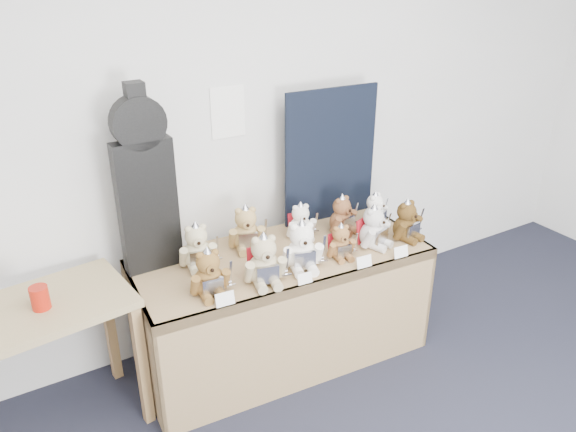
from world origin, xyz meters
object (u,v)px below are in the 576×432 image
side_table (33,331)px  teddy_front_right (341,243)px  teddy_front_far_left (209,275)px  teddy_back_right (342,216)px  red_cup (40,298)px  display_table (287,283)px  teddy_back_left (197,248)px  teddy_front_centre (302,248)px  teddy_back_end (375,211)px  teddy_front_end (407,222)px  teddy_back_centre_left (246,230)px  teddy_front_far_right (374,228)px  guitar_case (145,183)px  teddy_front_left (264,262)px  teddy_back_centre_right (301,223)px

side_table → teddy_front_right: bearing=-15.4°
teddy_front_far_left → teddy_back_right: teddy_front_far_left is taller
red_cup → teddy_front_right: (1.56, -0.22, -0.03)m
display_table → teddy_front_right: size_ratio=7.69×
display_table → teddy_back_left: 0.56m
teddy_back_right → teddy_front_right: bearing=-141.1°
side_table → teddy_front_centre: (1.36, -0.24, 0.19)m
side_table → teddy_back_end: teddy_back_end is taller
display_table → teddy_back_right: size_ratio=6.61×
teddy_front_far_left → teddy_front_end: size_ratio=1.03×
side_table → teddy_back_centre_left: bearing=-1.0°
side_table → teddy_back_end: (2.04, -0.02, 0.16)m
teddy_front_right → teddy_back_centre_left: 0.55m
teddy_front_far_right → teddy_front_right: bearing=165.0°
teddy_front_far_left → teddy_back_end: (1.22, 0.19, -0.01)m
side_table → teddy_front_far_left: 0.87m
guitar_case → teddy_back_right: 1.22m
guitar_case → teddy_back_centre_left: guitar_case is taller
guitar_case → teddy_front_centre: size_ratio=3.25×
teddy_front_far_right → teddy_back_right: teddy_front_far_right is taller
teddy_front_centre → teddy_front_left: bearing=-157.3°
teddy_front_left → display_table: bearing=45.3°
teddy_front_right → teddy_back_end: teddy_back_end is taller
teddy_front_end → teddy_back_end: (-0.05, 0.23, -0.01)m
teddy_back_left → teddy_back_centre_right: size_ratio=1.16×
guitar_case → teddy_front_left: size_ratio=3.27×
teddy_front_right → display_table: bearing=164.9°
display_table → teddy_back_end: size_ratio=7.01×
teddy_front_far_left → teddy_back_centre_right: bearing=28.0°
display_table → red_cup: red_cup is taller
teddy_front_far_left → teddy_front_left: size_ratio=0.91×
teddy_back_left → teddy_front_end: bearing=-5.1°
teddy_front_left → teddy_front_right: bearing=14.5°
teddy_front_right → teddy_front_left: bearing=-168.8°
teddy_front_end → teddy_back_right: size_ratio=1.05×
display_table → teddy_front_far_left: size_ratio=6.13×
teddy_back_end → teddy_back_centre_left: bearing=145.1°
teddy_front_far_right → guitar_case: bearing=141.9°
display_table → teddy_front_far_left: 0.59m
teddy_front_far_left → teddy_front_centre: 0.54m
display_table → red_cup: 1.31m
teddy_front_right → teddy_back_centre_right: (-0.07, 0.32, 0.01)m
guitar_case → teddy_front_left: guitar_case is taller
teddy_front_far_right → teddy_back_left: teddy_back_left is taller
teddy_back_centre_right → teddy_front_end: bearing=-22.6°
guitar_case → teddy_front_centre: guitar_case is taller
teddy_back_centre_left → teddy_back_centre_right: size_ratio=1.20×
red_cup → teddy_front_end: bearing=-6.5°
display_table → teddy_back_centre_right: bearing=46.8°
side_table → teddy_front_end: 2.12m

